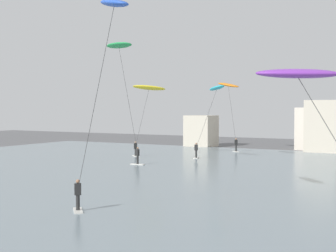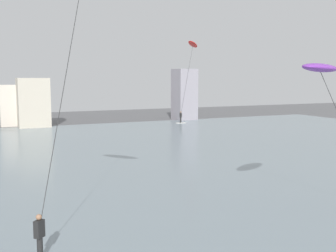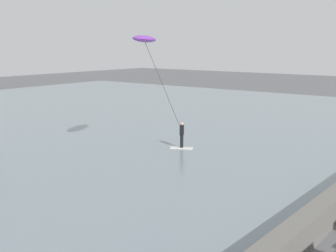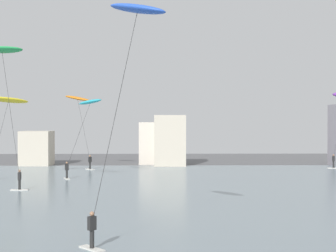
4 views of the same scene
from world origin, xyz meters
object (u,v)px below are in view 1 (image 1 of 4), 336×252
at_px(kitesurfer_orange, 229,91).
at_px(kitesurfer_blue, 110,25).
at_px(kitesurfer_purple, 306,88).
at_px(kitesurfer_green, 120,54).
at_px(kitesurfer_yellow, 148,92).
at_px(kitesurfer_cyan, 215,94).

bearing_deg(kitesurfer_orange, kitesurfer_blue, -77.31).
distance_m(kitesurfer_orange, kitesurfer_purple, 41.98).
xyz_separation_m(kitesurfer_green, kitesurfer_yellow, (-2.33, 8.63, -3.22)).
relative_size(kitesurfer_blue, kitesurfer_yellow, 1.38).
bearing_deg(kitesurfer_green, kitesurfer_orange, 82.79).
relative_size(kitesurfer_green, kitesurfer_yellow, 1.41).
height_order(kitesurfer_orange, kitesurfer_purple, kitesurfer_orange).
bearing_deg(kitesurfer_yellow, kitesurfer_blue, -62.39).
bearing_deg(kitesurfer_cyan, kitesurfer_purple, -60.34).
bearing_deg(kitesurfer_purple, kitesurfer_cyan, 119.66).
bearing_deg(kitesurfer_cyan, kitesurfer_yellow, -170.57).
relative_size(kitesurfer_orange, kitesurfer_purple, 1.26).
height_order(kitesurfer_orange, kitesurfer_green, kitesurfer_green).
height_order(kitesurfer_green, kitesurfer_purple, kitesurfer_green).
distance_m(kitesurfer_orange, kitesurfer_cyan, 10.55).
distance_m(kitesurfer_purple, kitesurfer_cyan, 31.74).
bearing_deg(kitesurfer_purple, kitesurfer_orange, 115.74).
bearing_deg(kitesurfer_green, kitesurfer_purple, -40.47).
bearing_deg(kitesurfer_yellow, kitesurfer_green, -74.86).
height_order(kitesurfer_green, kitesurfer_cyan, kitesurfer_green).
bearing_deg(kitesurfer_cyan, kitesurfer_green, -117.19).
xyz_separation_m(kitesurfer_blue, kitesurfer_green, (-10.75, 16.39, 0.74)).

